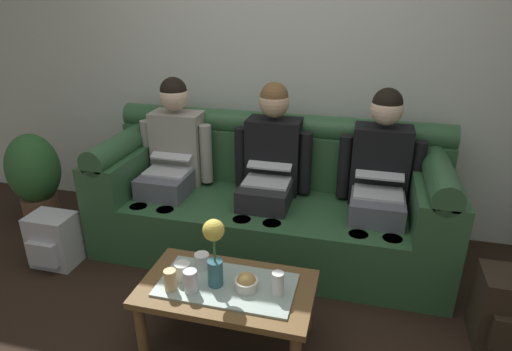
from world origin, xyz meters
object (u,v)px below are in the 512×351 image
(couch, at_px, (270,202))
(backpack_left, at_px, (53,241))
(coffee_table, at_px, (227,293))
(cup_far_left, at_px, (191,281))
(snack_bowl, at_px, (246,283))
(cup_near_left, at_px, (202,261))
(person_left, at_px, (173,156))
(flower_vase, at_px, (214,248))
(cup_far_right, at_px, (182,271))
(potted_plant, at_px, (35,177))
(person_middle, at_px, (270,165))
(cup_near_right, at_px, (278,284))
(cup_far_center, at_px, (170,280))
(person_right, at_px, (380,176))
(backpack_right, at_px, (511,311))

(couch, bearing_deg, backpack_left, -156.65)
(coffee_table, xyz_separation_m, cup_far_left, (-0.16, -0.10, 0.12))
(snack_bowl, relative_size, cup_near_left, 1.43)
(person_left, distance_m, cup_far_left, 1.27)
(coffee_table, bearing_deg, flower_vase, -162.60)
(flower_vase, bearing_deg, cup_far_left, -142.75)
(cup_far_right, distance_m, potted_plant, 1.85)
(snack_bowl, relative_size, backpack_left, 0.32)
(coffee_table, bearing_deg, person_middle, 90.00)
(cup_near_right, bearing_deg, cup_near_left, 164.69)
(cup_far_left, distance_m, potted_plant, 1.96)
(person_left, xyz_separation_m, cup_far_center, (0.48, -1.12, -0.22))
(coffee_table, height_order, cup_far_center, cup_far_center)
(cup_near_right, distance_m, cup_far_left, 0.44)
(person_middle, distance_m, cup_near_left, 0.95)
(couch, height_order, flower_vase, couch)
(person_right, relative_size, backpack_left, 3.23)
(person_middle, relative_size, cup_far_center, 10.87)
(flower_vase, distance_m, cup_far_center, 0.28)
(person_middle, distance_m, cup_near_right, 1.08)
(couch, xyz_separation_m, person_left, (-0.74, -0.00, 0.29))
(cup_far_center, relative_size, backpack_left, 0.30)
(person_right, bearing_deg, snack_bowl, -121.80)
(couch, height_order, cup_near_left, couch)
(person_right, height_order, backpack_right, person_right)
(cup_far_center, height_order, potted_plant, potted_plant)
(person_left, bearing_deg, cup_far_left, -62.15)
(potted_plant, bearing_deg, flower_vase, -25.74)
(cup_near_left, bearing_deg, person_right, 44.44)
(flower_vase, distance_m, cup_far_right, 0.25)
(person_middle, height_order, potted_plant, person_middle)
(cup_far_left, xyz_separation_m, backpack_right, (1.63, 0.47, -0.23))
(person_left, relative_size, person_right, 1.00)
(cup_near_left, relative_size, cup_far_left, 0.71)
(backpack_right, bearing_deg, backpack_left, 179.35)
(backpack_right, bearing_deg, coffee_table, -165.73)
(person_right, distance_m, snack_bowl, 1.22)
(cup_far_left, relative_size, backpack_left, 0.31)
(flower_vase, bearing_deg, cup_near_right, 0.20)
(cup_near_left, relative_size, backpack_left, 0.22)
(flower_vase, distance_m, snack_bowl, 0.25)
(cup_far_center, distance_m, backpack_right, 1.81)
(coffee_table, relative_size, cup_near_left, 10.74)
(person_left, xyz_separation_m, person_right, (1.48, -0.00, 0.00))
(snack_bowl, xyz_separation_m, potted_plant, (-1.98, 0.87, 0.01))
(person_middle, relative_size, backpack_right, 2.87)
(couch, bearing_deg, person_right, -0.36)
(person_right, height_order, potted_plant, person_right)
(person_left, relative_size, snack_bowl, 10.16)
(coffee_table, xyz_separation_m, cup_far_center, (-0.26, -0.11, 0.12))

